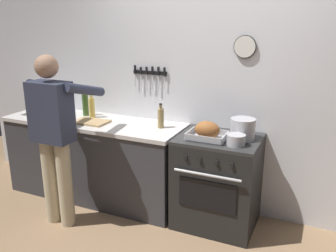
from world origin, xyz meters
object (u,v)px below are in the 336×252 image
at_px(stove, 217,181).
at_px(saucepan, 236,140).
at_px(roasting_pan, 207,131).
at_px(stock_pot, 243,129).
at_px(bottle_olive_oil, 85,104).
at_px(bottle_cooking_oil, 92,107).
at_px(person_cook, 54,131).
at_px(cutting_board, 91,122).
at_px(bottle_vinegar, 161,118).

height_order(stove, saucepan, saucepan).
distance_m(roasting_pan, saucepan, 0.29).
distance_m(stock_pot, bottle_olive_oil, 1.83).
distance_m(stock_pot, bottle_cooking_oil, 1.70).
height_order(stock_pot, saucepan, stock_pot).
height_order(person_cook, bottle_olive_oil, person_cook).
bearing_deg(cutting_board, bottle_cooking_oil, 121.95).
height_order(roasting_pan, bottle_olive_oil, bottle_olive_oil).
relative_size(roasting_pan, cutting_board, 0.98).
distance_m(person_cook, bottle_vinegar, 1.03).
distance_m(bottle_vinegar, bottle_cooking_oil, 0.87).
bearing_deg(saucepan, stock_pot, 86.23).
height_order(roasting_pan, bottle_cooking_oil, bottle_cooking_oil).
bearing_deg(bottle_olive_oil, bottle_vinegar, -5.31).
relative_size(person_cook, cutting_board, 4.61).
xyz_separation_m(roasting_pan, cutting_board, (-1.29, 0.01, -0.07)).
height_order(stove, stock_pot, stock_pot).
relative_size(saucepan, bottle_cooking_oil, 0.59).
xyz_separation_m(roasting_pan, bottle_vinegar, (-0.54, 0.15, 0.03)).
relative_size(stock_pot, bottle_cooking_oil, 0.81).
xyz_separation_m(bottle_vinegar, bottle_cooking_oil, (-0.87, 0.04, 0.01)).
height_order(stove, bottle_olive_oil, bottle_olive_oil).
distance_m(stock_pot, bottle_vinegar, 0.83).
bearing_deg(bottle_olive_oil, cutting_board, -44.35).
bearing_deg(stove, saucepan, -37.87).
xyz_separation_m(cutting_board, bottle_cooking_oil, (-0.12, 0.18, 0.11)).
bearing_deg(bottle_cooking_oil, stock_pot, -2.06).
distance_m(roasting_pan, bottle_olive_oil, 1.55).
bearing_deg(bottle_cooking_oil, saucepan, -8.40).
height_order(stock_pot, bottle_cooking_oil, bottle_cooking_oil).
height_order(stove, person_cook, person_cook).
relative_size(cutting_board, bottle_cooking_oil, 1.31).
relative_size(cutting_board, bottle_olive_oil, 1.16).
distance_m(stove, saucepan, 0.56).
bearing_deg(stock_pot, person_cook, -158.56).
bearing_deg(person_cook, stove, -69.09).
distance_m(stove, roasting_pan, 0.54).
relative_size(roasting_pan, bottle_olive_oil, 1.13).
xyz_separation_m(stove, person_cook, (-1.42, -0.60, 0.50)).
height_order(roasting_pan, stock_pot, stock_pot).
bearing_deg(cutting_board, stove, 3.57).
bearing_deg(bottle_vinegar, cutting_board, -169.43).
distance_m(roasting_pan, bottle_vinegar, 0.56).
bearing_deg(person_cook, stock_pot, -70.62).
bearing_deg(stock_pot, saucepan, -93.77).
bearing_deg(roasting_pan, person_cook, -159.32).
bearing_deg(cutting_board, saucepan, -2.36).
relative_size(person_cook, bottle_olive_oil, 5.34).
distance_m(person_cook, stock_pot, 1.75).
distance_m(cutting_board, bottle_cooking_oil, 0.24).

